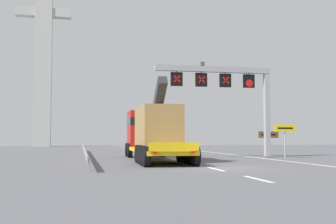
# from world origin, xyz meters

# --- Properties ---
(ground) EXTENTS (112.00, 112.00, 0.00)m
(ground) POSITION_xyz_m (0.00, 0.00, 0.00)
(ground) COLOR #5B5B60
(lane_markings) EXTENTS (0.20, 58.16, 0.01)m
(lane_markings) POSITION_xyz_m (-0.53, 21.78, 0.01)
(lane_markings) COLOR silver
(lane_markings) RESTS_ON ground
(edge_line_right) EXTENTS (0.20, 63.00, 0.01)m
(edge_line_right) POSITION_xyz_m (6.20, 12.00, 0.01)
(edge_line_right) COLOR silver
(edge_line_right) RESTS_ON ground
(overhead_lane_gantry) EXTENTS (9.47, 0.90, 7.36)m
(overhead_lane_gantry) POSITION_xyz_m (4.25, 10.12, 5.57)
(overhead_lane_gantry) COLOR #9EA0A5
(overhead_lane_gantry) RESTS_ON ground
(heavy_haul_truck_yellow) EXTENTS (3.32, 14.12, 5.30)m
(heavy_haul_truck_yellow) POSITION_xyz_m (-2.15, 8.61, 1.99)
(heavy_haul_truck_yellow) COLOR yellow
(heavy_haul_truck_yellow) RESTS_ON ground
(exit_sign_yellow) EXTENTS (1.69, 0.15, 2.53)m
(exit_sign_yellow) POSITION_xyz_m (7.95, 8.38, 1.95)
(exit_sign_yellow) COLOR #9EA0A5
(exit_sign_yellow) RESTS_ON ground
(tourist_info_sign_brown) EXTENTS (1.73, 0.15, 2.04)m
(tourist_info_sign_brown) POSITION_xyz_m (7.92, 11.18, 1.58)
(tourist_info_sign_brown) COLOR #9EA0A5
(tourist_info_sign_brown) RESTS_ON ground
(guardrail_left) EXTENTS (0.13, 30.46, 0.76)m
(guardrail_left) POSITION_xyz_m (-6.82, 13.23, 0.56)
(guardrail_left) COLOR #999EA3
(guardrail_left) RESTS_ON ground
(bridge_pylon_distant) EXTENTS (9.00, 2.00, 36.04)m
(bridge_pylon_distant) POSITION_xyz_m (-13.25, 52.06, 18.41)
(bridge_pylon_distant) COLOR #B7B7B2
(bridge_pylon_distant) RESTS_ON ground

